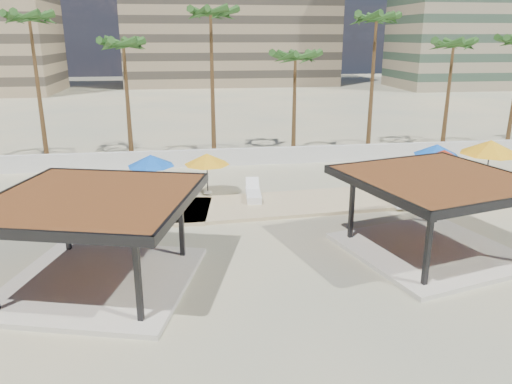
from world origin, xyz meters
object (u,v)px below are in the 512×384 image
(pavilion_central, at_px, (434,208))
(lounger_a, at_px, (253,194))
(pavilion_west, at_px, (95,232))
(lounger_b, at_px, (396,200))
(lounger_c, at_px, (418,199))
(umbrella_c, at_px, (444,156))

(pavilion_central, distance_m, lounger_a, 10.24)
(pavilion_central, xyz_separation_m, pavilion_west, (-13.28, -0.88, 0.05))
(pavilion_central, bearing_deg, lounger_a, 114.28)
(lounger_a, xyz_separation_m, lounger_b, (7.38, -2.01, -0.04))
(lounger_b, bearing_deg, pavilion_central, 170.43)
(lounger_c, bearing_deg, lounger_a, 48.23)
(pavilion_west, xyz_separation_m, lounger_b, (14.28, 6.71, -1.69))
(pavilion_west, distance_m, lounger_c, 16.98)
(pavilion_central, bearing_deg, pavilion_west, 168.91)
(pavilion_central, height_order, lounger_b, pavilion_central)
(pavilion_central, height_order, pavilion_west, pavilion_west)
(pavilion_central, distance_m, lounger_c, 6.45)
(pavilion_west, relative_size, lounger_c, 3.57)
(pavilion_central, relative_size, lounger_a, 3.34)
(umbrella_c, relative_size, lounger_a, 1.59)
(pavilion_central, relative_size, lounger_b, 4.23)
(pavilion_central, bearing_deg, lounger_b, 65.40)
(lounger_a, xyz_separation_m, lounger_c, (8.61, -2.01, -0.01))
(pavilion_west, distance_m, lounger_b, 15.87)
(umbrella_c, xyz_separation_m, lounger_a, (-10.36, 1.07, -2.04))
(pavilion_west, distance_m, umbrella_c, 18.88)
(lounger_a, distance_m, lounger_b, 7.65)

